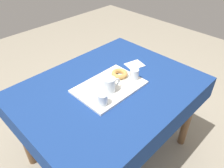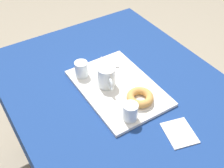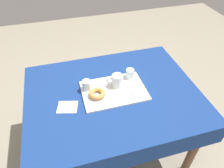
{
  "view_description": "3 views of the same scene",
  "coord_description": "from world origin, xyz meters",
  "views": [
    {
      "loc": [
        0.85,
        0.87,
        1.66
      ],
      "look_at": [
        0.02,
        0.05,
        0.79
      ],
      "focal_mm": 35.12,
      "sensor_mm": 36.0,
      "label": 1
    },
    {
      "loc": [
        -0.8,
        0.55,
        1.65
      ],
      "look_at": [
        0.04,
        0.02,
        0.75
      ],
      "focal_mm": 46.0,
      "sensor_mm": 36.0,
      "label": 2
    },
    {
      "loc": [
        -0.3,
        -1.05,
        1.8
      ],
      "look_at": [
        0.01,
        0.06,
        0.76
      ],
      "focal_mm": 33.43,
      "sensor_mm": 36.0,
      "label": 3
    }
  ],
  "objects": [
    {
      "name": "dining_table",
      "position": [
        0.0,
        0.0,
        0.64
      ],
      "size": [
        1.26,
        0.98,
        0.73
      ],
      "color": "navy",
      "rests_on": "ground"
    },
    {
      "name": "serving_tray",
      "position": [
        0.01,
        0.01,
        0.74
      ],
      "size": [
        0.46,
        0.32,
        0.02
      ],
      "primitive_type": "cube",
      "color": "white",
      "rests_on": "dining_table"
    },
    {
      "name": "tea_mug_left",
      "position": [
        0.05,
        0.05,
        0.79
      ],
      "size": [
        0.12,
        0.08,
        0.1
      ],
      "color": "white",
      "rests_on": "serving_tray"
    },
    {
      "name": "water_glass_near",
      "position": [
        0.17,
        0.11,
        0.78
      ],
      "size": [
        0.06,
        0.06,
        0.08
      ],
      "color": "white",
      "rests_on": "serving_tray"
    },
    {
      "name": "water_glass_far",
      "position": [
        -0.18,
        0.07,
        0.78
      ],
      "size": [
        0.06,
        0.06,
        0.08
      ],
      "color": "white",
      "rests_on": "serving_tray"
    },
    {
      "name": "donut_plate_left",
      "position": [
        -0.12,
        -0.02,
        0.75
      ],
      "size": [
        0.13,
        0.13,
        0.01
      ],
      "primitive_type": "cylinder",
      "color": "white",
      "rests_on": "serving_tray"
    },
    {
      "name": "sugar_donut_left",
      "position": [
        -0.12,
        -0.02,
        0.77
      ],
      "size": [
        0.12,
        0.12,
        0.03
      ],
      "primitive_type": "torus",
      "color": "tan",
      "rests_on": "donut_plate_left"
    },
    {
      "name": "teaspoon_near",
      "position": [
        0.15,
        -0.06,
        0.75
      ],
      "size": [
        0.13,
        0.05,
        0.01
      ],
      "rotation": [
        0.0,
        0.0,
        3.39
      ],
      "color": "silver",
      "rests_on": "serving_tray"
    },
    {
      "name": "paper_napkin",
      "position": [
        -0.34,
        -0.05,
        0.74
      ],
      "size": [
        0.16,
        0.14,
        0.01
      ],
      "primitive_type": "cube",
      "rotation": [
        0.0,
        0.0,
        -0.26
      ],
      "color": "white",
      "rests_on": "dining_table"
    }
  ]
}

